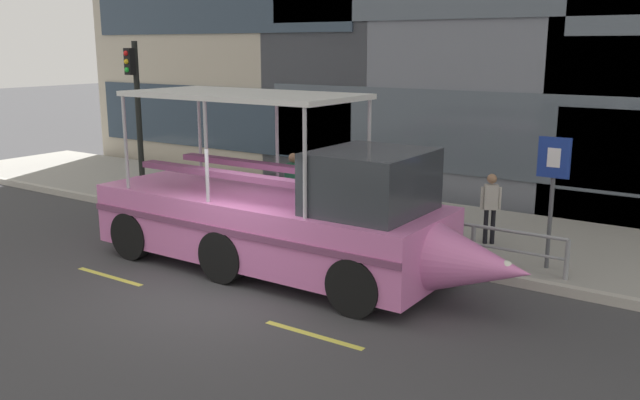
{
  "coord_description": "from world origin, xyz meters",
  "views": [
    {
      "loc": [
        7.91,
        -8.73,
        4.35
      ],
      "look_at": [
        0.43,
        2.26,
        1.3
      ],
      "focal_mm": 37.77,
      "sensor_mm": 36.0,
      "label": 1
    }
  ],
  "objects_px": {
    "pedestrian_near_bow": "(491,202)",
    "pedestrian_mid_left": "(359,192)",
    "traffic_light_pole": "(136,104)",
    "pedestrian_mid_right": "(293,180)",
    "duck_tour_boat": "(288,218)",
    "parking_sign": "(553,180)"
  },
  "relations": [
    {
      "from": "traffic_light_pole",
      "to": "pedestrian_mid_left",
      "type": "bearing_deg",
      "value": 1.49
    },
    {
      "from": "traffic_light_pole",
      "to": "parking_sign",
      "type": "height_order",
      "value": "traffic_light_pole"
    },
    {
      "from": "traffic_light_pole",
      "to": "pedestrian_near_bow",
      "type": "height_order",
      "value": "traffic_light_pole"
    },
    {
      "from": "pedestrian_mid_left",
      "to": "pedestrian_mid_right",
      "type": "bearing_deg",
      "value": -176.36
    },
    {
      "from": "parking_sign",
      "to": "pedestrian_mid_left",
      "type": "relative_size",
      "value": 1.68
    },
    {
      "from": "pedestrian_mid_left",
      "to": "pedestrian_mid_right",
      "type": "relative_size",
      "value": 0.9
    },
    {
      "from": "pedestrian_near_bow",
      "to": "pedestrian_mid_right",
      "type": "distance_m",
      "value": 4.7
    },
    {
      "from": "pedestrian_near_bow",
      "to": "traffic_light_pole",
      "type": "bearing_deg",
      "value": -175.0
    },
    {
      "from": "duck_tour_boat",
      "to": "pedestrian_mid_right",
      "type": "distance_m",
      "value": 3.36
    },
    {
      "from": "parking_sign",
      "to": "pedestrian_mid_left",
      "type": "height_order",
      "value": "parking_sign"
    },
    {
      "from": "traffic_light_pole",
      "to": "pedestrian_near_bow",
      "type": "bearing_deg",
      "value": 5.0
    },
    {
      "from": "pedestrian_near_bow",
      "to": "pedestrian_mid_right",
      "type": "height_order",
      "value": "pedestrian_mid_right"
    },
    {
      "from": "traffic_light_pole",
      "to": "pedestrian_mid_left",
      "type": "xyz_separation_m",
      "value": [
        7.15,
        0.19,
        -1.69
      ]
    },
    {
      "from": "pedestrian_mid_left",
      "to": "pedestrian_mid_right",
      "type": "distance_m",
      "value": 1.77
    },
    {
      "from": "parking_sign",
      "to": "duck_tour_boat",
      "type": "bearing_deg",
      "value": -148.54
    },
    {
      "from": "duck_tour_boat",
      "to": "pedestrian_near_bow",
      "type": "xyz_separation_m",
      "value": [
        2.73,
        3.56,
        -0.01
      ]
    },
    {
      "from": "duck_tour_boat",
      "to": "pedestrian_mid_right",
      "type": "height_order",
      "value": "duck_tour_boat"
    },
    {
      "from": "pedestrian_near_bow",
      "to": "pedestrian_mid_left",
      "type": "xyz_separation_m",
      "value": [
        -2.87,
        -0.69,
        -0.02
      ]
    },
    {
      "from": "pedestrian_near_bow",
      "to": "pedestrian_mid_right",
      "type": "xyz_separation_m",
      "value": [
        -4.63,
        -0.8,
        0.08
      ]
    },
    {
      "from": "traffic_light_pole",
      "to": "pedestrian_mid_right",
      "type": "bearing_deg",
      "value": 0.78
    },
    {
      "from": "traffic_light_pole",
      "to": "pedestrian_near_bow",
      "type": "xyz_separation_m",
      "value": [
        10.02,
        0.88,
        -1.68
      ]
    },
    {
      "from": "duck_tour_boat",
      "to": "pedestrian_near_bow",
      "type": "height_order",
      "value": "duck_tour_boat"
    }
  ]
}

